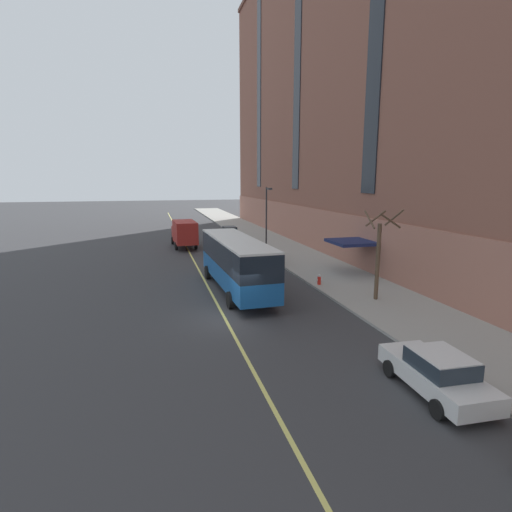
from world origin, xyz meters
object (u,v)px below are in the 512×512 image
at_px(parked_car_white_1, 437,373).
at_px(parked_car_black_4, 229,232).
at_px(street_tree_mid_block, 379,252).
at_px(street_lamp, 267,212).
at_px(city_bus, 236,261).
at_px(box_truck, 184,232).
at_px(fire_hydrant, 319,280).
at_px(parked_car_silver_3, 262,254).

xyz_separation_m(parked_car_white_1, parked_car_black_4, (0.14, 38.67, -0.00)).
relative_size(street_tree_mid_block, street_lamp, 0.85).
bearing_deg(city_bus, parked_car_white_1, -74.49).
relative_size(city_bus, street_lamp, 1.78).
xyz_separation_m(box_truck, fire_hydrant, (7.77, -18.93, -1.20)).
height_order(box_truck, street_lamp, street_lamp).
height_order(parked_car_silver_3, fire_hydrant, parked_car_silver_3).
distance_m(parked_car_silver_3, street_lamp, 6.12).
height_order(city_bus, street_tree_mid_block, street_tree_mid_block).
bearing_deg(parked_car_white_1, street_tree_mid_block, 69.35).
distance_m(parked_car_white_1, street_tree_mid_block, 11.08).
height_order(parked_car_black_4, box_truck, box_truck).
bearing_deg(box_truck, parked_car_black_4, 42.01).
bearing_deg(fire_hydrant, parked_car_white_1, -97.25).
height_order(city_bus, parked_car_white_1, city_bus).
bearing_deg(street_lamp, fire_hydrant, -90.42).
height_order(street_tree_mid_block, street_lamp, street_lamp).
bearing_deg(street_tree_mid_block, city_bus, 150.69).
distance_m(city_bus, fire_hydrant, 6.07).
distance_m(parked_car_black_4, street_tree_mid_block, 28.86).
height_order(parked_car_black_4, fire_hydrant, parked_car_black_4).
height_order(city_bus, box_truck, city_bus).
bearing_deg(parked_car_black_4, parked_car_white_1, -90.20).
xyz_separation_m(city_bus, parked_car_white_1, (4.04, -14.55, -1.29)).
relative_size(parked_car_white_1, parked_car_black_4, 0.97).
xyz_separation_m(parked_car_white_1, street_lamp, (1.91, 27.75, 3.37)).
bearing_deg(city_bus, parked_car_black_4, 80.18).
height_order(parked_car_white_1, box_truck, box_truck).
distance_m(city_bus, parked_car_silver_3, 9.47).
xyz_separation_m(parked_car_silver_3, parked_car_black_4, (0.07, 15.69, 0.00)).
distance_m(parked_car_white_1, box_truck, 33.72).
bearing_deg(street_lamp, box_truck, 145.41).
xyz_separation_m(street_tree_mid_block, street_lamp, (-1.91, 17.61, 1.08)).
relative_size(parked_car_black_4, street_tree_mid_block, 0.85).
relative_size(box_truck, street_lamp, 1.07).
bearing_deg(fire_hydrant, street_tree_mid_block, -63.96).
height_order(street_lamp, fire_hydrant, street_lamp).
bearing_deg(street_tree_mid_block, parked_car_silver_3, 106.28).
bearing_deg(street_lamp, city_bus, -114.28).
bearing_deg(parked_car_black_4, street_tree_mid_block, -82.64).
bearing_deg(city_bus, street_lamp, 65.72).
distance_m(parked_car_white_1, parked_car_black_4, 38.67).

